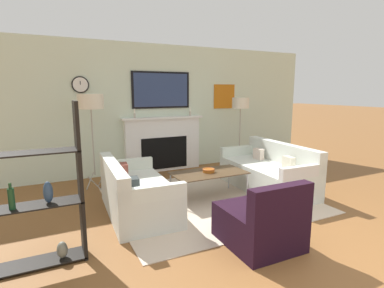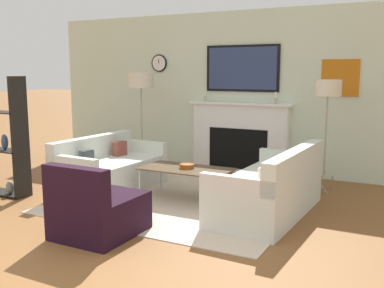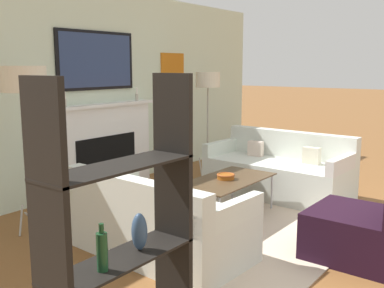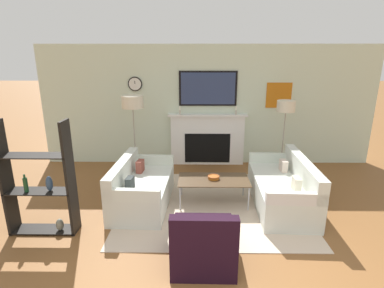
% 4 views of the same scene
% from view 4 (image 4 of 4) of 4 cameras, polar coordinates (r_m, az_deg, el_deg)
% --- Properties ---
extents(fireplace_wall, '(7.58, 0.28, 2.70)m').
position_cam_4_polar(fireplace_wall, '(6.89, 3.02, 6.17)').
color(fireplace_wall, silver).
rests_on(fireplace_wall, ground_plane).
extents(area_rug, '(3.01, 2.68, 0.01)m').
position_cam_4_polar(area_rug, '(5.24, 3.72, -11.31)').
color(area_rug, beige).
rests_on(area_rug, ground_plane).
extents(couch_left, '(0.92, 1.67, 0.77)m').
position_cam_4_polar(couch_left, '(5.20, -9.66, -8.38)').
color(couch_left, silver).
rests_on(couch_left, ground_plane).
extents(couch_right, '(0.92, 1.87, 0.81)m').
position_cam_4_polar(couch_right, '(5.32, 16.93, -8.17)').
color(couch_right, silver).
rests_on(couch_right, ground_plane).
extents(armchair, '(0.76, 0.84, 0.79)m').
position_cam_4_polar(armchair, '(3.81, 2.17, -18.45)').
color(armchair, black).
rests_on(armchair, ground_plane).
extents(coffee_table, '(1.19, 0.62, 0.44)m').
position_cam_4_polar(coffee_table, '(5.12, 4.13, -6.97)').
color(coffee_table, '#4C3823').
rests_on(coffee_table, ground_plane).
extents(decorative_bowl, '(0.20, 0.20, 0.06)m').
position_cam_4_polar(decorative_bowl, '(5.11, 4.14, -6.31)').
color(decorative_bowl, '#9C4F15').
rests_on(decorative_bowl, coffee_table).
extents(floor_lamp_left, '(0.44, 0.44, 1.69)m').
position_cam_4_polar(floor_lamp_left, '(6.23, -11.25, 7.69)').
color(floor_lamp_left, '#9E998E').
rests_on(floor_lamp_left, ground_plane).
extents(floor_lamp_right, '(0.37, 0.37, 1.59)m').
position_cam_4_polar(floor_lamp_right, '(6.38, 17.46, 6.64)').
color(floor_lamp_right, '#9E998E').
rests_on(floor_lamp_right, ground_plane).
extents(shelf_unit, '(0.93, 0.28, 1.64)m').
position_cam_4_polar(shelf_unit, '(4.68, -27.00, -6.85)').
color(shelf_unit, black).
rests_on(shelf_unit, ground_plane).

